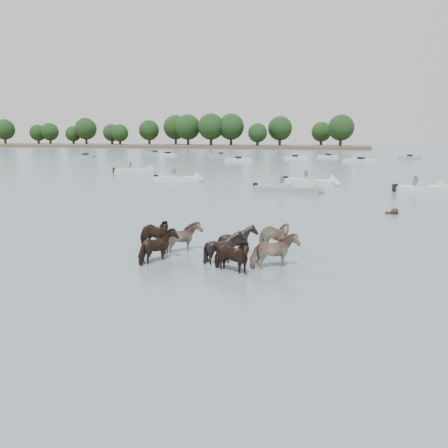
# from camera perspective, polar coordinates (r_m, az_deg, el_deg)

# --- Properties ---
(ground) EXTENTS (400.00, 400.00, 0.00)m
(ground) POSITION_cam_1_polar(r_m,az_deg,el_deg) (14.20, -6.17, -6.89)
(ground) COLOR slate
(ground) RESTS_ON ground
(shoreline) EXTENTS (160.00, 30.00, 1.00)m
(shoreline) POSITION_cam_1_polar(r_m,az_deg,el_deg) (179.06, -8.55, 9.92)
(shoreline) COLOR #4C4233
(shoreline) RESTS_ON ground
(pony_herd) EXTENTS (6.85, 4.55, 1.43)m
(pony_herd) POSITION_cam_1_polar(r_m,az_deg,el_deg) (16.13, -1.09, -2.74)
(pony_herd) COLOR black
(pony_herd) RESTS_ON ground
(swimming_pony) EXTENTS (0.72, 0.44, 0.44)m
(swimming_pony) POSITION_cam_1_polar(r_m,az_deg,el_deg) (27.24, 21.02, 1.43)
(swimming_pony) COLOR black
(swimming_pony) RESTS_ON ground
(motorboat_a) EXTENTS (5.18, 2.24, 1.92)m
(motorboat_a) POSITION_cam_1_polar(r_m,az_deg,el_deg) (43.75, -5.02, 5.76)
(motorboat_a) COLOR silver
(motorboat_a) RESTS_ON ground
(motorboat_b) EXTENTS (5.81, 1.76, 1.92)m
(motorboat_b) POSITION_cam_1_polar(r_m,az_deg,el_deg) (35.66, 9.33, 4.40)
(motorboat_b) COLOR gray
(motorboat_b) RESTS_ON ground
(motorboat_c) EXTENTS (5.68, 3.21, 1.92)m
(motorboat_c) POSITION_cam_1_polar(r_m,az_deg,el_deg) (41.39, 12.02, 5.24)
(motorboat_c) COLOR silver
(motorboat_c) RESTS_ON ground
(motorboat_d) EXTENTS (4.90, 3.10, 1.92)m
(motorboat_d) POSITION_cam_1_polar(r_m,az_deg,el_deg) (39.23, 24.88, 4.12)
(motorboat_d) COLOR silver
(motorboat_d) RESTS_ON ground
(motorboat_f) EXTENTS (5.16, 4.05, 1.92)m
(motorboat_f) POSITION_cam_1_polar(r_m,az_deg,el_deg) (55.50, -10.79, 6.77)
(motorboat_f) COLOR silver
(motorboat_f) RESTS_ON ground
(distant_flotilla) EXTENTS (104.42, 26.84, 0.93)m
(distant_flotilla) POSITION_cam_1_polar(r_m,az_deg,el_deg) (88.75, 12.54, 8.35)
(distant_flotilla) COLOR gray
(distant_flotilla) RESTS_ON ground
(treeline) EXTENTS (149.98, 21.22, 12.53)m
(treeline) POSITION_cam_1_polar(r_m,az_deg,el_deg) (177.49, -7.49, 12.00)
(treeline) COLOR #382619
(treeline) RESTS_ON ground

